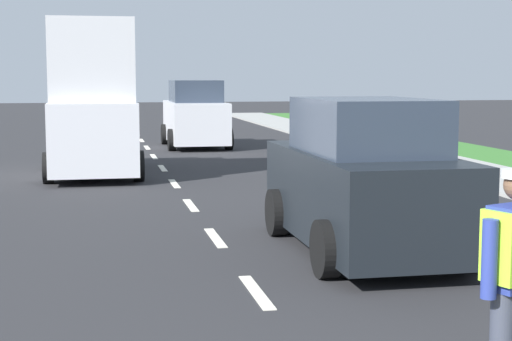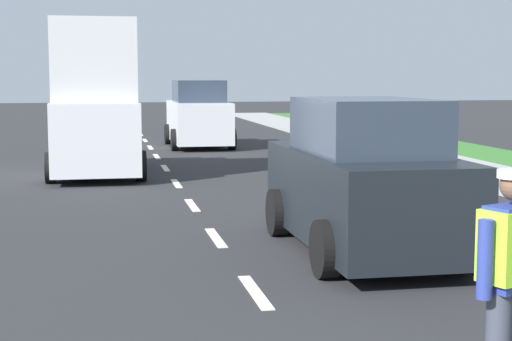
% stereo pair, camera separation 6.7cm
% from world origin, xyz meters
% --- Properties ---
extents(ground_plane, '(96.00, 96.00, 0.00)m').
position_xyz_m(ground_plane, '(0.00, 21.00, 0.00)').
color(ground_plane, '#28282B').
extents(lane_center_line, '(0.14, 46.40, 0.01)m').
position_xyz_m(lane_center_line, '(0.00, 25.20, 0.00)').
color(lane_center_line, silver).
rests_on(lane_center_line, ground).
extents(delivery_truck, '(2.16, 4.60, 3.54)m').
position_xyz_m(delivery_truck, '(-1.69, 16.52, 1.61)').
color(delivery_truck, silver).
rests_on(delivery_truck, ground).
extents(car_outgoing_ahead, '(1.95, 4.13, 2.02)m').
position_xyz_m(car_outgoing_ahead, '(1.78, 7.42, 0.94)').
color(car_outgoing_ahead, black).
rests_on(car_outgoing_ahead, ground).
extents(car_outgoing_far, '(2.00, 4.03, 2.17)m').
position_xyz_m(car_outgoing_far, '(1.58, 23.72, 1.01)').
color(car_outgoing_far, silver).
rests_on(car_outgoing_far, ground).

